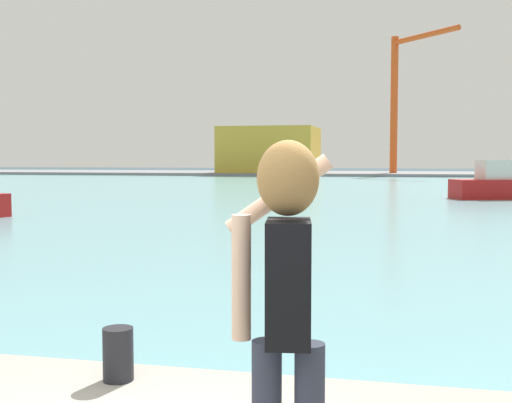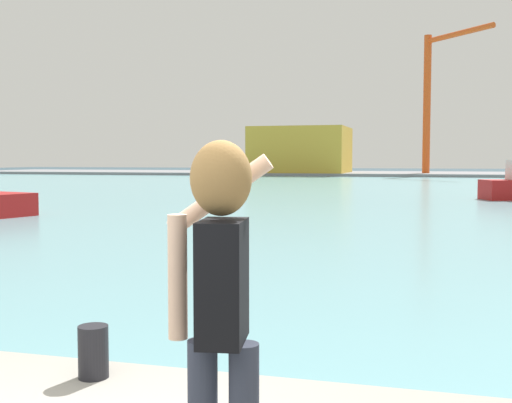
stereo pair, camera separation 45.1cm
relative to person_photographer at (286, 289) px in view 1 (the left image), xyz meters
The scene contains 7 objects.
ground_plane 49.96m from the person_photographer, 91.09° to the left, with size 220.00×220.00×0.00m, color #334751.
harbor_water 51.96m from the person_photographer, 91.05° to the left, with size 140.00×100.00×0.02m, color #6BA8B2.
far_shore_dock 91.94m from the person_photographer, 90.59° to the left, with size 140.00×20.00×0.41m, color gray.
person_photographer is the anchor object (origin of this frame).
harbor_bollard 2.34m from the person_photographer, 135.12° to the left, with size 0.23×0.23×0.40m, color black.
warehouse_left 89.51m from the person_photographer, 101.41° to the left, with size 13.22×11.23×6.40m, color gold.
port_crane 87.81m from the person_photographer, 89.72° to the left, with size 8.37×9.61×18.55m.
Camera 1 is at (1.46, -2.79, 2.34)m, focal length 45.34 mm.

